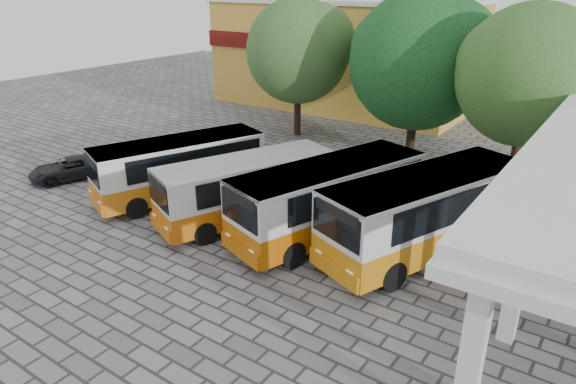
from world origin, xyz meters
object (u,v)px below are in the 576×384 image
Objects in this scene: bus_centre_right at (329,196)px; bus_far_right at (427,209)px; bus_far_left at (180,165)px; parked_car at (70,168)px; bus_centre_left at (247,186)px.

bus_far_right is at bearing 30.31° from bus_centre_right.
parked_car is (-6.63, -1.50, -1.08)m from bus_far_left.
bus_centre_left reaches higher than parked_car.
bus_far_left is 1.03× the size of bus_centre_left.
bus_far_left is 7.77m from bus_centre_right.
bus_far_left is at bearing -151.99° from bus_far_right.
bus_far_right reaches higher than parked_car.
bus_centre_right is 14.58m from parked_car.
bus_centre_right reaches higher than bus_far_left.
bus_far_right reaches higher than bus_centre_right.
bus_centre_right is (7.75, 0.59, 0.10)m from bus_far_left.
bus_far_left is 4.18m from bus_centre_left.
parked_car is at bearing -149.85° from bus_far_right.
bus_centre_right is at bearing 30.30° from parked_car.
bus_far_right is at bearing 34.99° from bus_centre_left.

